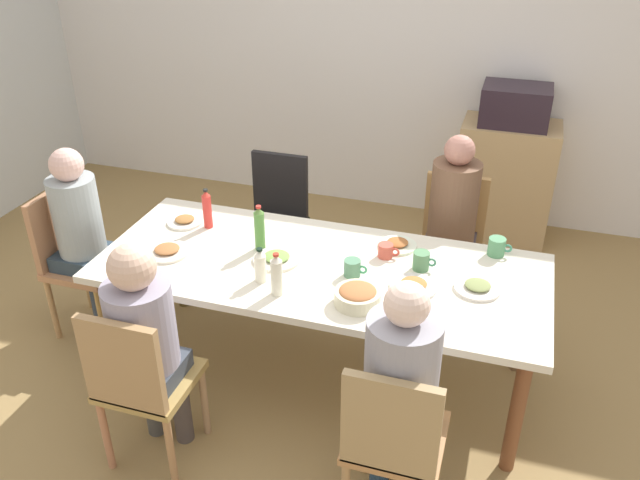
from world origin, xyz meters
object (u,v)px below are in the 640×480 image
(cup_1, at_px, (422,261))
(cup_3, at_px, (353,268))
(plate_5, at_px, (167,251))
(bottle_2, at_px, (207,209))
(person_1, at_px, (452,216))
(plate_3, at_px, (185,221))
(chair_1, at_px, (451,239))
(plate_2, at_px, (277,258))
(cup_0, at_px, (386,251))
(bottle_3, at_px, (260,229))
(chair_4, at_px, (393,439))
(person_0, at_px, (81,228))
(person_3, at_px, (144,334))
(plate_4, at_px, (477,287))
(chair_0, at_px, (74,254))
(bottle_1, at_px, (260,266))
(bowl_0, at_px, (358,296))
(bottle_0, at_px, (277,275))
(side_cabinet, at_px, (504,181))
(cup_2, at_px, (497,247))
(chair_2, at_px, (276,214))
(plate_0, at_px, (414,286))
(dining_table, at_px, (320,276))
(chair_3, at_px, (139,380))
(plate_1, at_px, (397,244))
(microwave, at_px, (516,105))
(person_4, at_px, (401,385))

(cup_1, height_order, cup_3, cup_1)
(plate_5, height_order, bottle_2, bottle_2)
(person_1, height_order, plate_3, person_1)
(chair_1, bearing_deg, plate_2, -132.56)
(chair_1, relative_size, cup_0, 7.78)
(plate_3, bearing_deg, plate_2, -19.53)
(bottle_2, height_order, bottle_3, bottle_3)
(plate_2, distance_m, bottle_3, 0.19)
(person_1, height_order, chair_4, person_1)
(chair_4, distance_m, cup_1, 1.01)
(person_0, relative_size, person_3, 1.02)
(plate_4, bearing_deg, plate_5, -174.95)
(cup_3, xyz_separation_m, bottle_3, (-0.54, 0.11, 0.08))
(chair_0, distance_m, bottle_1, 1.36)
(person_1, distance_m, bowl_0, 1.09)
(cup_0, bearing_deg, chair_0, -174.27)
(bottle_0, bearing_deg, chair_4, -37.93)
(side_cabinet, bearing_deg, bottle_0, -112.32)
(person_0, distance_m, cup_0, 1.77)
(plate_4, relative_size, cup_2, 1.81)
(chair_2, relative_size, plate_0, 3.84)
(chair_0, xyz_separation_m, plate_0, (2.04, -0.07, 0.22))
(dining_table, distance_m, chair_4, 1.05)
(chair_3, height_order, bottle_0, bottle_0)
(plate_0, height_order, cup_1, cup_1)
(plate_4, xyz_separation_m, bottle_2, (-1.54, 0.19, 0.10))
(person_0, xyz_separation_m, chair_1, (2.03, 0.86, -0.19))
(plate_2, xyz_separation_m, plate_5, (-0.58, -0.10, 0.00))
(person_0, xyz_separation_m, cup_0, (1.75, 0.19, 0.06))
(person_0, xyz_separation_m, plate_2, (1.22, -0.03, 0.03))
(plate_3, height_order, cup_1, cup_1)
(cup_3, distance_m, side_cabinet, 2.18)
(cup_3, bearing_deg, bottle_3, 168.70)
(chair_3, bearing_deg, person_0, 135.32)
(person_0, bearing_deg, plate_1, 9.85)
(chair_0, relative_size, bottle_1, 4.84)
(chair_0, height_order, bottle_1, bottle_1)
(chair_2, bearing_deg, cup_3, -49.66)
(plate_5, distance_m, cup_2, 1.75)
(dining_table, distance_m, person_1, 0.96)
(person_0, bearing_deg, bottle_3, 3.33)
(side_cabinet, bearing_deg, plate_3, -133.75)
(cup_3, relative_size, microwave, 0.25)
(plate_4, relative_size, bottle_0, 1.01)
(chair_3, xyz_separation_m, plate_1, (0.92, 1.17, 0.22))
(bottle_2, bearing_deg, person_4, -36.53)
(chair_3, bearing_deg, bottle_1, 61.34)
(chair_2, height_order, person_4, person_4)
(chair_3, height_order, bottle_2, bottle_2)
(cup_0, xyz_separation_m, bottle_1, (-0.54, -0.41, 0.05))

